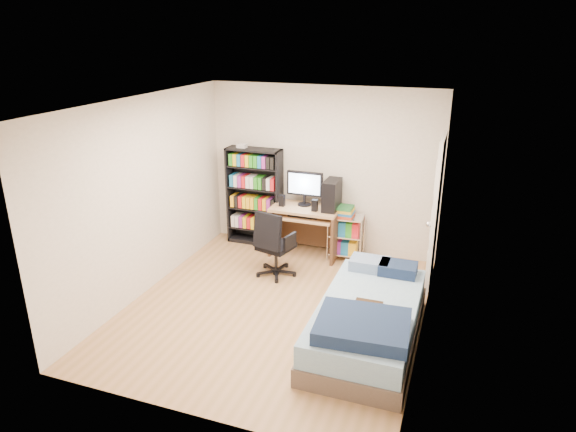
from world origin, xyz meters
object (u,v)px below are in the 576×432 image
at_px(computer_desk, 313,212).
at_px(bed, 368,320).
at_px(media_shelf, 255,195).
at_px(office_chair, 274,255).

height_order(computer_desk, bed, computer_desk).
relative_size(computer_desk, bed, 0.61).
xyz_separation_m(computer_desk, bed, (1.26, -2.03, -0.42)).
height_order(media_shelf, bed, media_shelf).
relative_size(office_chair, bed, 0.46).
relative_size(computer_desk, office_chair, 1.33).
relative_size(media_shelf, bed, 0.76).
distance_m(media_shelf, bed, 3.17).
height_order(office_chair, bed, office_chair).
distance_m(media_shelf, computer_desk, 1.01).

